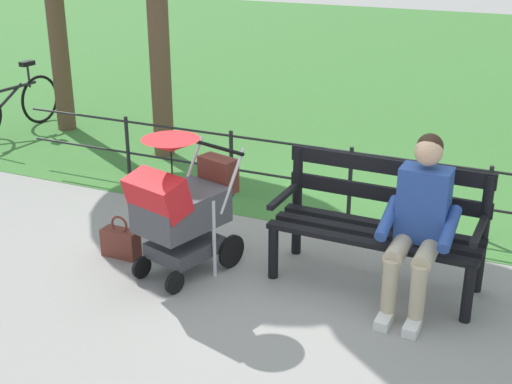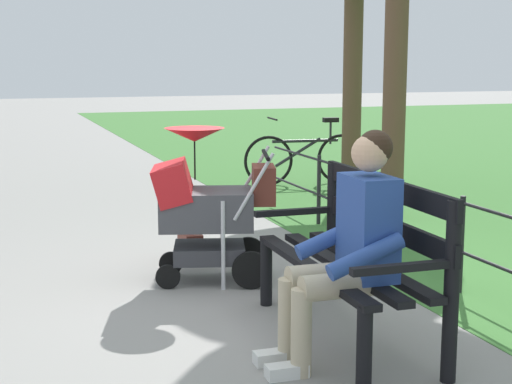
{
  "view_description": "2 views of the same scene",
  "coord_description": "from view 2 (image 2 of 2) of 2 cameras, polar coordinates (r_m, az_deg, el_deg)",
  "views": [
    {
      "loc": [
        -1.72,
        4.73,
        2.71
      ],
      "look_at": [
        0.34,
        0.18,
        0.71
      ],
      "focal_mm": 49.0,
      "sensor_mm": 36.0,
      "label": 1
    },
    {
      "loc": [
        -4.6,
        1.92,
        1.64
      ],
      "look_at": [
        0.3,
        0.22,
        0.76
      ],
      "focal_mm": 54.9,
      "sensor_mm": 36.0,
      "label": 2
    }
  ],
  "objects": [
    {
      "name": "park_bench",
      "position": [
        4.65,
        7.44,
        -4.31
      ],
      "size": [
        1.61,
        0.63,
        0.96
      ],
      "color": "black",
      "rests_on": "ground"
    },
    {
      "name": "park_fence",
      "position": [
        5.48,
        16.33,
        -3.63
      ],
      "size": [
        7.48,
        0.04,
        0.7
      ],
      "color": "black",
      "rests_on": "ground"
    },
    {
      "name": "ground_plane",
      "position": [
        5.25,
        3.39,
        -8.6
      ],
      "size": [
        60.0,
        60.0,
        0.0
      ],
      "primitive_type": "plane",
      "color": "gray"
    },
    {
      "name": "stroller",
      "position": [
        5.78,
        -3.71,
        -0.82
      ],
      "size": [
        0.71,
        0.98,
        1.15
      ],
      "color": "black",
      "rests_on": "ground"
    },
    {
      "name": "handbag",
      "position": [
        6.48,
        -4.81,
        -3.9
      ],
      "size": [
        0.32,
        0.14,
        0.37
      ],
      "color": "brown",
      "rests_on": "ground"
    },
    {
      "name": "bicycle",
      "position": [
        10.36,
        3.63,
        2.55
      ],
      "size": [
        0.44,
        1.66,
        0.89
      ],
      "color": "black",
      "rests_on": "ground"
    },
    {
      "name": "person_on_bench",
      "position": [
        4.23,
        6.83,
        -3.61
      ],
      "size": [
        0.54,
        0.74,
        1.28
      ],
      "color": "tan",
      "rests_on": "ground"
    }
  ]
}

